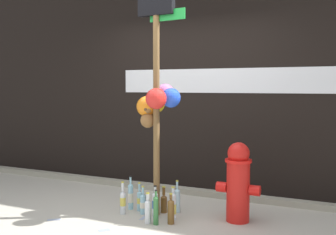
% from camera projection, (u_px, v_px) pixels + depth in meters
% --- Properties ---
extents(ground_plane, '(14.00, 14.00, 0.00)m').
position_uv_depth(ground_plane, '(137.00, 220.00, 4.38)').
color(ground_plane, '#ADA899').
extents(building_wall, '(10.00, 0.21, 3.65)m').
position_uv_depth(building_wall, '(191.00, 63.00, 5.77)').
color(building_wall, black).
rests_on(building_wall, ground_plane).
extents(curb_strip, '(8.00, 0.12, 0.08)m').
position_uv_depth(curb_strip, '(179.00, 190.00, 5.50)').
color(curb_strip, gray).
rests_on(curb_strip, ground_plane).
extents(memorial_post, '(0.64, 0.57, 2.63)m').
position_uv_depth(memorial_post, '(157.00, 88.00, 4.47)').
color(memorial_post, brown).
rests_on(memorial_post, ground_plane).
extents(fire_hydrant, '(0.48, 0.29, 0.88)m').
position_uv_depth(fire_hydrant, '(238.00, 182.00, 4.32)').
color(fire_hydrant, red).
rests_on(fire_hydrant, ground_plane).
extents(bottle_0, '(0.07, 0.07, 0.33)m').
position_uv_depth(bottle_0, '(143.00, 203.00, 4.59)').
color(bottle_0, '#93CCE0').
rests_on(bottle_0, ground_plane).
extents(bottle_1, '(0.08, 0.08, 0.31)m').
position_uv_depth(bottle_1, '(164.00, 202.00, 4.64)').
color(bottle_1, brown).
rests_on(bottle_1, ground_plane).
extents(bottle_2, '(0.07, 0.07, 0.37)m').
position_uv_depth(bottle_2, '(155.00, 204.00, 4.45)').
color(bottle_2, silver).
rests_on(bottle_2, ground_plane).
extents(bottle_3, '(0.06, 0.06, 0.38)m').
position_uv_depth(bottle_3, '(156.00, 209.00, 4.22)').
color(bottle_3, '#337038').
rests_on(bottle_3, ground_plane).
extents(bottle_4, '(0.06, 0.06, 0.41)m').
position_uv_depth(bottle_4, '(131.00, 196.00, 4.76)').
color(bottle_4, '#93CCE0').
rests_on(bottle_4, ground_plane).
extents(bottle_5, '(0.07, 0.07, 0.37)m').
position_uv_depth(bottle_5, '(173.00, 206.00, 4.39)').
color(bottle_5, silver).
rests_on(bottle_5, ground_plane).
extents(bottle_6, '(0.07, 0.07, 0.34)m').
position_uv_depth(bottle_6, '(148.00, 210.00, 4.27)').
color(bottle_6, silver).
rests_on(bottle_6, ground_plane).
extents(bottle_7, '(0.07, 0.07, 0.38)m').
position_uv_depth(bottle_7, '(177.00, 200.00, 4.65)').
color(bottle_7, '#B2DBEA').
rests_on(bottle_7, ground_plane).
extents(bottle_8, '(0.06, 0.06, 0.34)m').
position_uv_depth(bottle_8, '(140.00, 200.00, 4.70)').
color(bottle_8, '#93CCE0').
rests_on(bottle_8, ground_plane).
extents(bottle_9, '(0.07, 0.07, 0.34)m').
position_uv_depth(bottle_9, '(171.00, 211.00, 4.25)').
color(bottle_9, brown).
rests_on(bottle_9, ground_plane).
extents(bottle_10, '(0.07, 0.07, 0.38)m').
position_uv_depth(bottle_10, '(123.00, 201.00, 4.58)').
color(bottle_10, silver).
rests_on(bottle_10, ground_plane).
extents(bottle_11, '(0.08, 0.08, 0.37)m').
position_uv_depth(bottle_11, '(156.00, 197.00, 4.75)').
color(bottle_11, '#93CCE0').
rests_on(bottle_11, ground_plane).
extents(litter_1, '(0.05, 0.16, 0.01)m').
position_uv_depth(litter_1, '(144.00, 218.00, 4.46)').
color(litter_1, '#8C99B2').
rests_on(litter_1, ground_plane).
extents(litter_2, '(0.13, 0.14, 0.01)m').
position_uv_depth(litter_2, '(104.00, 230.00, 4.07)').
color(litter_2, '#8C99B2').
rests_on(litter_2, ground_plane).
extents(litter_3, '(0.15, 0.13, 0.01)m').
position_uv_depth(litter_3, '(54.00, 220.00, 4.39)').
color(litter_3, '#8C99B2').
rests_on(litter_3, ground_plane).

